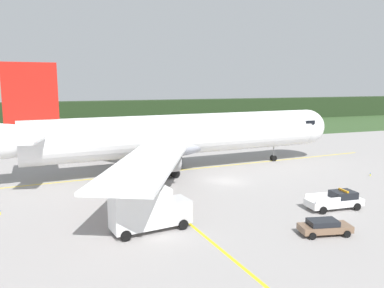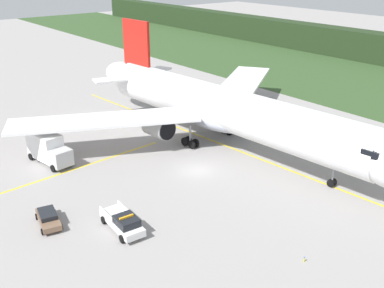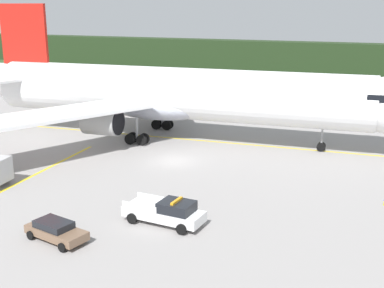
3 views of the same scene
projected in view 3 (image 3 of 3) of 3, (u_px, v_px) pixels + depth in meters
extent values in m
plane|color=gray|center=(174.00, 161.00, 49.14)|extent=(320.00, 320.00, 0.00)
cube|color=#314C27|center=(291.00, 87.00, 95.22)|extent=(320.00, 37.05, 0.04)
cube|color=#22331A|center=(312.00, 58.00, 112.56)|extent=(288.00, 5.84, 7.04)
cube|color=yellow|center=(176.00, 138.00, 57.63)|extent=(68.25, 5.68, 0.01)
cylinder|color=white|center=(175.00, 93.00, 56.25)|extent=(43.09, 9.05, 5.70)
ellipsoid|color=white|center=(4.00, 80.00, 63.28)|extent=(9.44, 4.98, 4.28)
ellipsoid|color=#A7ACBA|center=(158.00, 106.00, 57.33)|extent=(13.30, 6.98, 3.14)
cube|color=black|center=(377.00, 94.00, 49.44)|extent=(2.22, 5.54, 0.70)
cube|color=white|center=(148.00, 80.00, 71.29)|extent=(18.42, 23.21, 0.35)
cylinder|color=#A2A2A2|center=(157.00, 98.00, 65.17)|extent=(3.95, 3.13, 2.85)
cylinder|color=black|center=(171.00, 99.00, 64.57)|extent=(0.33, 2.62, 2.62)
cube|color=white|center=(36.00, 117.00, 47.17)|extent=(15.59, 24.30, 0.35)
cylinder|color=#A2A2A2|center=(102.00, 121.00, 51.73)|extent=(3.95, 3.13, 2.85)
cylinder|color=black|center=(119.00, 123.00, 51.14)|extent=(0.33, 2.62, 2.62)
cube|color=red|center=(24.00, 40.00, 60.85)|extent=(6.30, 0.93, 8.58)
cube|color=white|center=(42.00, 73.00, 65.56)|extent=(5.26, 7.55, 0.28)
cube|color=white|center=(4.00, 81.00, 58.78)|extent=(4.34, 7.47, 0.28)
cylinder|color=gray|center=(322.00, 136.00, 52.18)|extent=(0.20, 0.20, 2.40)
cylinder|color=black|center=(321.00, 146.00, 52.73)|extent=(0.91, 0.29, 0.90)
cylinder|color=black|center=(321.00, 147.00, 52.25)|extent=(0.91, 0.29, 0.90)
cylinder|color=gray|center=(162.00, 115.00, 61.52)|extent=(0.28, 0.28, 2.40)
cylinder|color=black|center=(167.00, 125.00, 61.30)|extent=(1.22, 0.39, 1.20)
cylinder|color=black|center=(169.00, 124.00, 61.94)|extent=(1.22, 0.39, 1.20)
cylinder|color=black|center=(156.00, 125.00, 61.73)|extent=(1.22, 0.39, 1.20)
cylinder|color=black|center=(158.00, 123.00, 62.37)|extent=(1.22, 0.39, 1.20)
cylinder|color=gray|center=(137.00, 128.00, 54.74)|extent=(0.28, 0.28, 2.40)
cylinder|color=black|center=(144.00, 139.00, 55.16)|extent=(1.22, 0.39, 1.20)
cylinder|color=black|center=(142.00, 140.00, 54.52)|extent=(1.22, 0.39, 1.20)
cylinder|color=black|center=(133.00, 138.00, 55.59)|extent=(1.22, 0.39, 1.20)
cylinder|color=black|center=(130.00, 139.00, 54.95)|extent=(1.22, 0.39, 1.20)
cube|color=silver|center=(164.00, 214.00, 34.78)|extent=(5.84, 2.37, 0.70)
cube|color=black|center=(177.00, 207.00, 34.14)|extent=(2.40, 1.99, 0.70)
cube|color=silver|center=(154.00, 198.00, 36.04)|extent=(2.75, 0.28, 0.45)
cube|color=silver|center=(139.00, 207.00, 34.40)|extent=(2.75, 0.28, 0.45)
cube|color=orange|center=(177.00, 201.00, 34.03)|extent=(0.29, 1.41, 0.16)
cylinder|color=black|center=(195.00, 218.00, 34.90)|extent=(0.77, 0.29, 0.76)
cylinder|color=black|center=(182.00, 229.00, 33.14)|extent=(0.77, 0.29, 0.76)
cylinder|color=black|center=(148.00, 208.00, 36.60)|extent=(0.77, 0.29, 0.76)
cylinder|color=black|center=(132.00, 218.00, 34.84)|extent=(0.77, 0.29, 0.76)
cylinder|color=black|center=(5.00, 177.00, 43.11)|extent=(0.93, 0.39, 0.90)
cube|color=brown|center=(57.00, 232.00, 32.25)|extent=(4.55, 2.54, 0.55)
cube|color=black|center=(54.00, 224.00, 32.24)|extent=(2.66, 1.96, 0.45)
cylinder|color=black|center=(83.00, 237.00, 32.20)|extent=(0.62, 0.30, 0.60)
cylinder|color=black|center=(62.00, 248.00, 30.80)|extent=(0.62, 0.30, 0.60)
cylinder|color=black|center=(52.00, 226.00, 33.85)|extent=(0.62, 0.30, 0.60)
cylinder|color=black|center=(30.00, 235.00, 32.44)|extent=(0.62, 0.30, 0.60)
cylinder|color=yellow|center=(384.00, 203.00, 38.05)|extent=(0.10, 0.10, 0.36)
sphere|color=blue|center=(384.00, 200.00, 37.99)|extent=(0.12, 0.12, 0.12)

